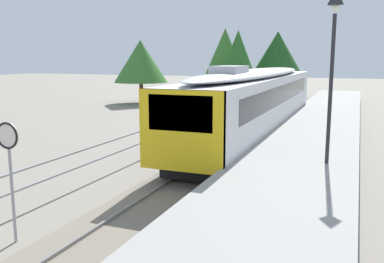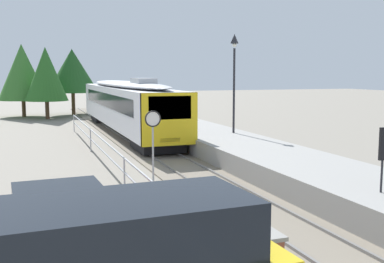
{
  "view_description": "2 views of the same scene",
  "coord_description": "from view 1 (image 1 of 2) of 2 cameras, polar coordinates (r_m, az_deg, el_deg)",
  "views": [
    {
      "loc": [
        5.04,
        5.54,
        4.17
      ],
      "look_at": [
        0.0,
        18.26,
        1.8
      ],
      "focal_mm": 39.38,
      "sensor_mm": 36.0,
      "label": 1
    },
    {
      "loc": [
        -6.46,
        -3.89,
        4.15
      ],
      "look_at": [
        0.4,
        15.26,
        1.6
      ],
      "focal_mm": 43.43,
      "sensor_mm": 36.0,
      "label": 2
    }
  ],
  "objects": [
    {
      "name": "platform_lamp_mid_platform",
      "position": [
        13.68,
        18.58,
        11.22
      ],
      "size": [
        0.34,
        0.34,
        5.35
      ],
      "color": "#232328",
      "rests_on": "station_platform"
    },
    {
      "name": "speed_limit_sign",
      "position": [
        10.2,
        -23.59,
        -2.59
      ],
      "size": [
        0.61,
        0.1,
        2.81
      ],
      "color": "#9EA0A5",
      "rests_on": "ground"
    },
    {
      "name": "tree_distant_centre",
      "position": [
        39.7,
        4.49,
        9.96
      ],
      "size": [
        4.61,
        4.61,
        6.94
      ],
      "color": "brown",
      "rests_on": "ground"
    },
    {
      "name": "tree_distant_left",
      "position": [
        36.36,
        6.23,
        9.66
      ],
      "size": [
        3.87,
        3.87,
        6.54
      ],
      "color": "brown",
      "rests_on": "ground"
    },
    {
      "name": "track_rails",
      "position": [
        17.71,
        4.47,
        -3.71
      ],
      "size": [
        3.2,
        60.0,
        0.14
      ],
      "color": "slate",
      "rests_on": "ground"
    },
    {
      "name": "commuter_train",
      "position": [
        22.76,
        8.76,
        4.63
      ],
      "size": [
        2.82,
        21.0,
        3.74
      ],
      "color": "silver",
      "rests_on": "track_rails"
    },
    {
      "name": "ground_plane",
      "position": [
        18.79,
        -4.32,
        -3.02
      ],
      "size": [
        160.0,
        160.0,
        0.0
      ],
      "primitive_type": "plane",
      "color": "gray"
    },
    {
      "name": "tree_behind_station_far",
      "position": [
        39.26,
        11.49,
        10.0
      ],
      "size": [
        5.12,
        5.12,
        6.58
      ],
      "color": "brown",
      "rests_on": "ground"
    },
    {
      "name": "station_platform",
      "position": [
        16.97,
        15.04,
        -3.18
      ],
      "size": [
        3.9,
        60.0,
        0.9
      ],
      "primitive_type": "cube",
      "color": "#999691",
      "rests_on": "ground"
    },
    {
      "name": "tree_behind_carpark",
      "position": [
        40.02,
        -6.97,
        9.41
      ],
      "size": [
        5.02,
        5.02,
        5.89
      ],
      "color": "brown",
      "rests_on": "ground"
    }
  ]
}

